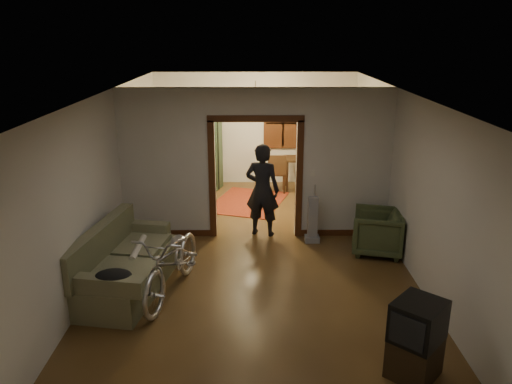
{
  "coord_description": "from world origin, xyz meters",
  "views": [
    {
      "loc": [
        -0.04,
        -8.17,
        3.75
      ],
      "look_at": [
        0.0,
        -0.3,
        1.2
      ],
      "focal_mm": 35.0,
      "sensor_mm": 36.0,
      "label": 1
    }
  ],
  "objects_px": {
    "bicycle": "(173,261)",
    "armchair": "(377,232)",
    "locker": "(203,154)",
    "desk": "(306,173)",
    "person": "(262,190)",
    "sofa": "(127,258)"
  },
  "relations": [
    {
      "from": "bicycle",
      "to": "person",
      "type": "height_order",
      "value": "person"
    },
    {
      "from": "sofa",
      "to": "desk",
      "type": "distance_m",
      "value": 5.97
    },
    {
      "from": "armchair",
      "to": "desk",
      "type": "height_order",
      "value": "desk"
    },
    {
      "from": "person",
      "to": "desk",
      "type": "xyz_separation_m",
      "value": [
        1.13,
        2.92,
        -0.5
      ]
    },
    {
      "from": "bicycle",
      "to": "locker",
      "type": "xyz_separation_m",
      "value": [
        -0.06,
        5.34,
        0.33
      ]
    },
    {
      "from": "sofa",
      "to": "armchair",
      "type": "relative_size",
      "value": 2.55
    },
    {
      "from": "person",
      "to": "locker",
      "type": "xyz_separation_m",
      "value": [
        -1.41,
        3.04,
        -0.03
      ]
    },
    {
      "from": "sofa",
      "to": "armchair",
      "type": "xyz_separation_m",
      "value": [
        4.07,
        1.28,
        -0.11
      ]
    },
    {
      "from": "bicycle",
      "to": "person",
      "type": "xyz_separation_m",
      "value": [
        1.36,
        2.3,
        0.36
      ]
    },
    {
      "from": "sofa",
      "to": "locker",
      "type": "xyz_separation_m",
      "value": [
        0.65,
        5.16,
        0.36
      ]
    },
    {
      "from": "locker",
      "to": "desk",
      "type": "bearing_deg",
      "value": 13.36
    },
    {
      "from": "person",
      "to": "sofa",
      "type": "bearing_deg",
      "value": 61.72
    },
    {
      "from": "bicycle",
      "to": "armchair",
      "type": "xyz_separation_m",
      "value": [
        3.37,
        1.45,
        -0.14
      ]
    },
    {
      "from": "armchair",
      "to": "locker",
      "type": "height_order",
      "value": "locker"
    },
    {
      "from": "sofa",
      "to": "person",
      "type": "distance_m",
      "value": 2.99
    },
    {
      "from": "person",
      "to": "locker",
      "type": "bearing_deg",
      "value": -49.09
    },
    {
      "from": "sofa",
      "to": "locker",
      "type": "distance_m",
      "value": 5.21
    },
    {
      "from": "sofa",
      "to": "person",
      "type": "xyz_separation_m",
      "value": [
        2.07,
        2.12,
        0.39
      ]
    },
    {
      "from": "armchair",
      "to": "sofa",
      "type": "bearing_deg",
      "value": -59.02
    },
    {
      "from": "armchair",
      "to": "desk",
      "type": "distance_m",
      "value": 3.87
    },
    {
      "from": "bicycle",
      "to": "armchair",
      "type": "height_order",
      "value": "bicycle"
    },
    {
      "from": "sofa",
      "to": "desk",
      "type": "bearing_deg",
      "value": 66.95
    }
  ]
}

